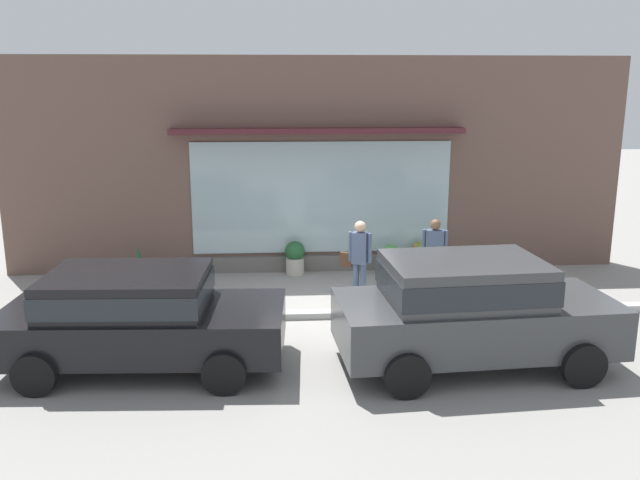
{
  "coord_description": "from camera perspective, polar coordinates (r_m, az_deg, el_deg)",
  "views": [
    {
      "loc": [
        -0.98,
        -11.88,
        4.25
      ],
      "look_at": [
        -0.07,
        1.2,
        1.14
      ],
      "focal_mm": 37.58,
      "sensor_mm": 36.0,
      "label": 1
    }
  ],
  "objects": [
    {
      "name": "potted_plant_near_hydrant",
      "position": [
        15.09,
        -2.15,
        -1.48
      ],
      "size": [
        0.45,
        0.45,
        0.76
      ],
      "color": "#B7B2A3",
      "rests_on": "ground_plane"
    },
    {
      "name": "pedestrian_with_handbag",
      "position": [
        12.96,
        3.32,
        -1.39
      ],
      "size": [
        0.6,
        0.38,
        1.66
      ],
      "rotation": [
        0.0,
        0.0,
        2.72
      ],
      "color": "#475675",
      "rests_on": "ground_plane"
    },
    {
      "name": "parked_car_black",
      "position": [
        10.47,
        -15.29,
        -6.07
      ],
      "size": [
        4.3,
        2.23,
        1.5
      ],
      "rotation": [
        0.0,
        0.0,
        -0.05
      ],
      "color": "black",
      "rests_on": "ground_plane"
    },
    {
      "name": "ground_plane",
      "position": [
        12.66,
        0.7,
        -6.29
      ],
      "size": [
        60.0,
        60.0,
        0.0
      ],
      "primitive_type": "plane",
      "color": "gray"
    },
    {
      "name": "potted_plant_window_center",
      "position": [
        15.52,
        8.72,
        -1.33
      ],
      "size": [
        0.56,
        0.56,
        0.71
      ],
      "color": "#33473D",
      "rests_on": "ground_plane"
    },
    {
      "name": "parked_car_dark_gray",
      "position": [
        10.36,
        12.69,
        -5.57
      ],
      "size": [
        4.26,
        2.22,
        1.69
      ],
      "rotation": [
        0.0,
        0.0,
        0.07
      ],
      "color": "#383A3D",
      "rests_on": "ground_plane"
    },
    {
      "name": "pedestrian_passerby",
      "position": [
        13.69,
        9.72,
        -0.94
      ],
      "size": [
        0.49,
        0.28,
        1.57
      ],
      "rotation": [
        0.0,
        0.0,
        6.0
      ],
      "color": "#475675",
      "rests_on": "ground_plane"
    },
    {
      "name": "storefront",
      "position": [
        15.22,
        -0.25,
        6.23
      ],
      "size": [
        14.0,
        0.81,
        4.81
      ],
      "color": "brown",
      "rests_on": "ground_plane"
    },
    {
      "name": "potted_plant_low_front",
      "position": [
        15.22,
        -15.17,
        -1.98
      ],
      "size": [
        0.29,
        0.29,
        0.74
      ],
      "color": "#B7B2A3",
      "rests_on": "ground_plane"
    },
    {
      "name": "curb_strip",
      "position": [
        12.45,
        0.77,
        -6.34
      ],
      "size": [
        14.0,
        0.24,
        0.12
      ],
      "primitive_type": "cube",
      "color": "#B2B2AD",
      "rests_on": "ground_plane"
    },
    {
      "name": "fire_hydrant",
      "position": [
        13.39,
        6.9,
        -3.38
      ],
      "size": [
        0.41,
        0.38,
        0.85
      ],
      "color": "#4C8C47",
      "rests_on": "ground_plane"
    },
    {
      "name": "potted_plant_window_left",
      "position": [
        15.11,
        6.0,
        -1.57
      ],
      "size": [
        0.48,
        0.48,
        0.71
      ],
      "color": "#B7B2A3",
      "rests_on": "ground_plane"
    }
  ]
}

